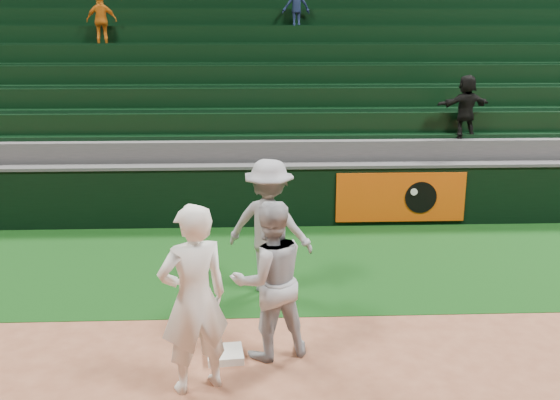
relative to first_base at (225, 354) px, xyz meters
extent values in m
plane|color=brown|center=(0.30, 0.16, -0.05)|extent=(70.00, 70.00, 0.00)
cube|color=black|center=(0.30, 3.16, -0.04)|extent=(36.00, 4.20, 0.01)
cube|color=silver|center=(0.00, 0.00, 0.00)|extent=(0.46, 0.46, 0.09)
imported|color=white|center=(-0.28, -0.63, 1.00)|extent=(0.91, 0.78, 2.10)
imported|color=#ADB0B8|center=(0.54, 0.08, 0.92)|extent=(1.12, 0.99, 1.93)
imported|color=#92949E|center=(0.59, 2.05, 0.96)|extent=(1.48, 1.15, 2.01)
cube|color=black|center=(0.30, 5.36, 0.55)|extent=(36.00, 0.35, 1.20)
cube|color=#D84C0A|center=(3.30, 5.17, 0.55)|extent=(2.60, 0.05, 1.00)
cylinder|color=black|center=(3.70, 5.14, 0.55)|extent=(0.64, 0.02, 0.64)
cylinder|color=white|center=(3.55, 5.12, 0.67)|extent=(0.14, 0.02, 0.14)
cube|color=#424244|center=(0.30, 5.36, 1.17)|extent=(36.00, 0.40, 0.06)
cube|color=#3D3D3F|center=(0.30, 6.09, 0.78)|extent=(36.00, 0.85, 1.65)
cube|color=black|center=(0.30, 6.34, 1.85)|extent=(36.00, 0.14, 0.50)
cube|color=black|center=(0.30, 6.17, 1.64)|extent=(36.00, 0.45, 0.08)
cube|color=#3D3D3F|center=(0.30, 6.94, 1.00)|extent=(36.00, 0.85, 2.10)
cube|color=black|center=(0.30, 7.19, 2.30)|extent=(36.00, 0.14, 0.50)
cube|color=black|center=(0.30, 7.02, 2.09)|extent=(36.00, 0.45, 0.08)
cube|color=#3D3D3F|center=(0.30, 7.79, 1.23)|extent=(36.00, 0.85, 2.55)
cube|color=black|center=(0.30, 8.04, 2.75)|extent=(36.00, 0.14, 0.50)
cube|color=black|center=(0.30, 7.87, 2.54)|extent=(36.00, 0.45, 0.08)
cube|color=#3D3D3F|center=(0.30, 8.64, 1.45)|extent=(36.00, 0.85, 3.00)
cube|color=black|center=(0.30, 8.89, 3.20)|extent=(36.00, 0.14, 0.50)
cube|color=black|center=(0.30, 8.72, 2.99)|extent=(36.00, 0.45, 0.08)
cube|color=#3D3D3F|center=(0.30, 9.49, 1.68)|extent=(36.00, 0.85, 3.45)
cube|color=black|center=(0.30, 9.74, 3.65)|extent=(36.00, 0.14, 0.50)
cube|color=black|center=(0.30, 9.57, 3.44)|extent=(36.00, 0.45, 0.08)
cube|color=#3D3D3F|center=(0.30, 10.34, 1.90)|extent=(36.00, 0.85, 3.90)
cube|color=black|center=(0.30, 10.59, 4.10)|extent=(36.00, 0.14, 0.50)
cube|color=black|center=(0.30, 10.42, 3.89)|extent=(36.00, 0.45, 0.08)
cube|color=#3D3D3F|center=(0.30, 11.19, 2.13)|extent=(36.00, 0.85, 4.35)
cube|color=black|center=(0.30, 11.44, 4.55)|extent=(36.00, 0.14, 0.50)
cube|color=black|center=(0.30, 11.27, 4.34)|extent=(36.00, 0.45, 0.08)
imported|color=#CC6913|center=(-3.36, 9.45, 4.03)|extent=(0.77, 0.41, 1.25)
imported|color=black|center=(4.78, 6.05, 2.26)|extent=(1.27, 0.71, 1.31)
imported|color=#101935|center=(1.52, 10.30, 4.43)|extent=(0.81, 0.56, 1.16)
camera|label=1|loc=(0.37, -6.77, 3.74)|focal=40.00mm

